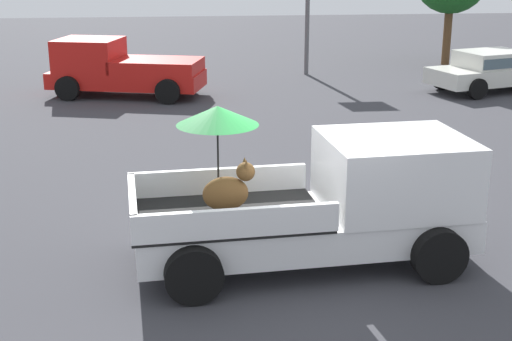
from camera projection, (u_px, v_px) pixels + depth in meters
ground_plane at (302, 262)px, 10.99m from camera, size 80.00×80.00×0.00m
pickup_truck_main at (331, 200)px, 10.79m from camera, size 5.18×2.56×2.42m
pickup_truck_red at (120, 69)px, 22.84m from camera, size 5.10×3.13×1.80m
parked_sedan_near at (493, 69)px, 23.62m from camera, size 4.63×2.93×1.33m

